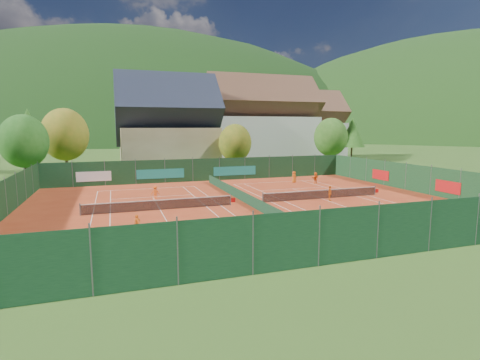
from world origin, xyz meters
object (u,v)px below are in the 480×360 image
at_px(chalet, 168,130).
at_px(ball_hopper, 472,217).
at_px(hotel_block_b, 306,129).
at_px(player_right_near, 330,193).
at_px(player_left_near, 137,224).
at_px(player_right_far_b, 315,178).
at_px(player_left_mid, 207,232).
at_px(player_left_far, 155,192).
at_px(hotel_block_a, 262,126).
at_px(player_right_far_a, 294,177).

distance_m(chalet, ball_hopper, 45.75).
height_order(hotel_block_b, player_right_near, hotel_block_b).
distance_m(hotel_block_b, player_left_near, 64.98).
bearing_deg(player_left_near, player_right_far_b, 13.88).
xyz_separation_m(player_left_mid, player_right_far_b, (18.93, 19.54, 0.06)).
bearing_deg(chalet, player_left_near, -101.30).
xyz_separation_m(hotel_block_b, ball_hopper, (-16.74, -56.33, -6.06)).
xyz_separation_m(chalet, hotel_block_b, (33.00, 14.00, -0.01)).
xyz_separation_m(ball_hopper, player_right_near, (-5.10, 11.14, 0.19)).
relative_size(player_left_far, player_right_near, 0.90).
relative_size(ball_hopper, player_left_far, 0.60).
bearing_deg(player_right_far_b, chalet, -73.13).
relative_size(chalet, player_left_far, 12.13).
bearing_deg(player_left_near, hotel_block_a, 37.49).
bearing_deg(player_right_near, hotel_block_a, 20.70).
relative_size(hotel_block_a, player_left_far, 16.17).
height_order(hotel_block_b, player_right_far_a, hotel_block_b).
distance_m(ball_hopper, player_left_far, 27.48).
bearing_deg(player_right_far_b, hotel_block_a, -117.32).
bearing_deg(ball_hopper, player_right_far_b, 91.70).
bearing_deg(player_left_far, player_left_near, 81.35).
xyz_separation_m(player_left_near, player_right_near, (18.48, 5.43, 0.12)).
xyz_separation_m(player_right_far_a, player_right_far_b, (2.26, -1.51, -0.02)).
height_order(player_left_near, player_left_mid, player_left_mid).
xyz_separation_m(hotel_block_a, player_right_far_b, (-3.38, -26.74, -6.66)).
distance_m(player_left_near, player_left_mid, 5.43).
xyz_separation_m(player_left_mid, player_right_near, (14.47, 9.09, 0.08)).
bearing_deg(hotel_block_a, ball_hopper, -93.25).
bearing_deg(hotel_block_b, player_left_mid, -123.78).
xyz_separation_m(player_left_far, player_right_far_b, (20.46, 3.99, 0.06)).
bearing_deg(player_left_mid, player_left_near, 171.33).
distance_m(hotel_block_a, player_left_far, 39.47).
bearing_deg(player_left_far, chalet, -97.98).
height_order(hotel_block_a, player_left_far, hotel_block_a).
xyz_separation_m(chalet, player_right_far_b, (15.62, -20.74, -5.90)).
height_order(ball_hopper, player_left_near, player_left_near).
distance_m(player_left_near, player_right_far_a, 27.02).
distance_m(player_left_near, player_right_near, 19.26).
height_order(player_left_mid, player_right_near, player_right_near).
distance_m(hotel_block_b, player_left_mid, 65.58).
height_order(hotel_block_a, player_right_near, hotel_block_a).
bearing_deg(player_right_far_a, ball_hopper, 82.52).
bearing_deg(chalet, player_right_far_b, -53.01).
bearing_deg(hotel_block_a, hotel_block_b, 29.74).
xyz_separation_m(hotel_block_b, player_right_near, (-21.84, -45.19, -5.87)).
xyz_separation_m(hotel_block_b, player_right_far_a, (-19.64, -33.22, -5.88)).
height_order(chalet, hotel_block_a, hotel_block_a).
xyz_separation_m(hotel_block_b, player_left_near, (-40.32, -50.61, -5.99)).
height_order(chalet, player_right_far_a, chalet).
xyz_separation_m(player_left_far, player_right_far_a, (18.20, 5.51, 0.08)).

